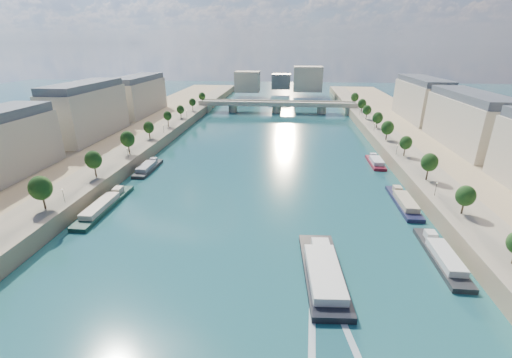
# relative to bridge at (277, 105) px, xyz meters

# --- Properties ---
(ground) EXTENTS (700.00, 700.00, 0.00)m
(ground) POSITION_rel_bridge_xyz_m (0.00, -136.90, -5.08)
(ground) COLOR #0D333C
(ground) RESTS_ON ground
(quay_left) EXTENTS (44.00, 520.00, 5.00)m
(quay_left) POSITION_rel_bridge_xyz_m (-72.00, -136.90, -2.58)
(quay_left) COLOR #9E8460
(quay_left) RESTS_ON ground
(quay_right) EXTENTS (44.00, 520.00, 5.00)m
(quay_right) POSITION_rel_bridge_xyz_m (72.00, -136.90, -2.58)
(quay_right) COLOR #9E8460
(quay_right) RESTS_ON ground
(pave_left) EXTENTS (14.00, 520.00, 0.10)m
(pave_left) POSITION_rel_bridge_xyz_m (-57.00, -136.90, -0.03)
(pave_left) COLOR gray
(pave_left) RESTS_ON quay_left
(pave_right) EXTENTS (14.00, 520.00, 0.10)m
(pave_right) POSITION_rel_bridge_xyz_m (57.00, -136.90, -0.03)
(pave_right) COLOR gray
(pave_right) RESTS_ON quay_right
(trees_left) EXTENTS (4.80, 268.80, 8.26)m
(trees_left) POSITION_rel_bridge_xyz_m (-55.00, -134.90, 5.39)
(trees_left) COLOR #382B1E
(trees_left) RESTS_ON ground
(trees_right) EXTENTS (4.80, 268.80, 8.26)m
(trees_right) POSITION_rel_bridge_xyz_m (55.00, -126.90, 5.39)
(trees_right) COLOR #382B1E
(trees_right) RESTS_ON ground
(lamps_left) EXTENTS (0.36, 200.36, 4.28)m
(lamps_left) POSITION_rel_bridge_xyz_m (-52.50, -146.90, 2.70)
(lamps_left) COLOR black
(lamps_left) RESTS_ON ground
(lamps_right) EXTENTS (0.36, 200.36, 4.28)m
(lamps_right) POSITION_rel_bridge_xyz_m (52.50, -131.90, 2.70)
(lamps_right) COLOR black
(lamps_right) RESTS_ON ground
(buildings_left) EXTENTS (16.00, 226.00, 23.20)m
(buildings_left) POSITION_rel_bridge_xyz_m (-85.00, -124.90, 11.37)
(buildings_left) COLOR beige
(buildings_left) RESTS_ON ground
(buildings_right) EXTENTS (16.00, 226.00, 23.20)m
(buildings_right) POSITION_rel_bridge_xyz_m (85.00, -124.90, 11.37)
(buildings_right) COLOR beige
(buildings_right) RESTS_ON ground
(skyline) EXTENTS (79.00, 42.00, 22.00)m
(skyline) POSITION_rel_bridge_xyz_m (3.19, 82.63, 9.57)
(skyline) COLOR beige
(skyline) RESTS_ON ground
(bridge) EXTENTS (112.00, 12.00, 8.15)m
(bridge) POSITION_rel_bridge_xyz_m (0.00, 0.00, 0.00)
(bridge) COLOR #C1B79E
(bridge) RESTS_ON ground
(tour_barge) EXTENTS (9.75, 28.55, 3.81)m
(tour_barge) POSITION_rel_bridge_xyz_m (17.72, -186.08, -4.02)
(tour_barge) COLOR black
(tour_barge) RESTS_ON ground
(wake) EXTENTS (10.75, 26.02, 0.04)m
(wake) POSITION_rel_bridge_xyz_m (17.72, -202.67, -5.06)
(wake) COLOR silver
(wake) RESTS_ON ground
(moored_barges_left) EXTENTS (5.00, 151.75, 3.60)m
(moored_barges_left) POSITION_rel_bridge_xyz_m (-45.50, -190.64, -4.24)
(moored_barges_left) COLOR #1B253B
(moored_barges_left) RESTS_ON ground
(moored_barges_right) EXTENTS (5.00, 159.80, 3.60)m
(moored_barges_right) POSITION_rel_bridge_xyz_m (45.50, -182.71, -4.24)
(moored_barges_right) COLOR black
(moored_barges_right) RESTS_ON ground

